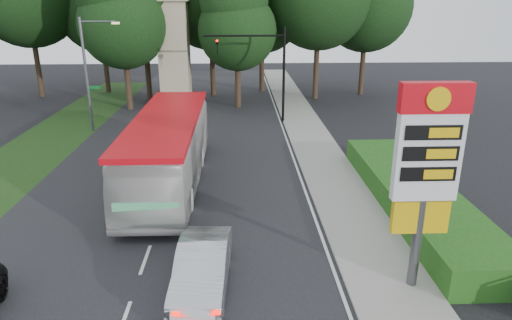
{
  "coord_description": "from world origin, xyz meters",
  "views": [
    {
      "loc": [
        3.5,
        -10.8,
        9.04
      ],
      "look_at": [
        4.27,
        8.73,
        2.2
      ],
      "focal_mm": 32.0,
      "sensor_mm": 36.0,
      "label": 1
    }
  ],
  "objects_px": {
    "sedan_silver": "(202,268)",
    "monument": "(174,49)",
    "streetlight_signs": "(89,70)",
    "transit_bus": "(169,151)",
    "gas_station_pylon": "(427,161)",
    "traffic_signal_mast": "(267,62)"
  },
  "relations": [
    {
      "from": "transit_bus",
      "to": "sedan_silver",
      "type": "bearing_deg",
      "value": -75.41
    },
    {
      "from": "traffic_signal_mast",
      "to": "streetlight_signs",
      "type": "height_order",
      "value": "streetlight_signs"
    },
    {
      "from": "gas_station_pylon",
      "to": "monument",
      "type": "xyz_separation_m",
      "value": [
        -11.2,
        28.01,
        0.66
      ]
    },
    {
      "from": "traffic_signal_mast",
      "to": "streetlight_signs",
      "type": "bearing_deg",
      "value": -171.08
    },
    {
      "from": "transit_bus",
      "to": "sedan_silver",
      "type": "distance_m",
      "value": 9.68
    },
    {
      "from": "streetlight_signs",
      "to": "transit_bus",
      "type": "xyz_separation_m",
      "value": [
        6.9,
        -10.49,
        -2.64
      ]
    },
    {
      "from": "streetlight_signs",
      "to": "transit_bus",
      "type": "bearing_deg",
      "value": -56.66
    },
    {
      "from": "sedan_silver",
      "to": "traffic_signal_mast",
      "type": "bearing_deg",
      "value": 83.86
    },
    {
      "from": "transit_bus",
      "to": "sedan_silver",
      "type": "height_order",
      "value": "transit_bus"
    },
    {
      "from": "gas_station_pylon",
      "to": "monument",
      "type": "height_order",
      "value": "monument"
    },
    {
      "from": "gas_station_pylon",
      "to": "traffic_signal_mast",
      "type": "xyz_separation_m",
      "value": [
        -3.52,
        22.0,
        0.22
      ]
    },
    {
      "from": "streetlight_signs",
      "to": "gas_station_pylon",
      "type": "bearing_deg",
      "value": -51.04
    },
    {
      "from": "traffic_signal_mast",
      "to": "monument",
      "type": "height_order",
      "value": "monument"
    },
    {
      "from": "gas_station_pylon",
      "to": "transit_bus",
      "type": "bearing_deg",
      "value": 134.28
    },
    {
      "from": "sedan_silver",
      "to": "monument",
      "type": "bearing_deg",
      "value": 101.48
    },
    {
      "from": "monument",
      "to": "transit_bus",
      "type": "height_order",
      "value": "monument"
    },
    {
      "from": "monument",
      "to": "sedan_silver",
      "type": "relative_size",
      "value": 2.14
    },
    {
      "from": "transit_bus",
      "to": "streetlight_signs",
      "type": "bearing_deg",
      "value": 123.88
    },
    {
      "from": "monument",
      "to": "sedan_silver",
      "type": "height_order",
      "value": "monument"
    },
    {
      "from": "gas_station_pylon",
      "to": "traffic_signal_mast",
      "type": "distance_m",
      "value": 22.29
    },
    {
      "from": "gas_station_pylon",
      "to": "sedan_silver",
      "type": "relative_size",
      "value": 1.46
    },
    {
      "from": "traffic_signal_mast",
      "to": "monument",
      "type": "xyz_separation_m",
      "value": [
        -7.68,
        6.0,
        0.43
      ]
    }
  ]
}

